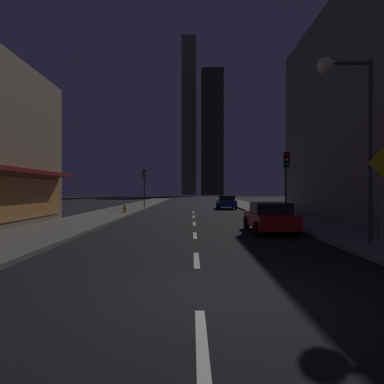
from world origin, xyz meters
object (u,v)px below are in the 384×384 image
(street_lamp_right, at_px, (346,105))
(pedestrian_crossing_sign, at_px, (381,191))
(car_parked_far, at_px, (225,202))
(traffic_light_near_right, at_px, (285,171))
(car_parked_near, at_px, (268,217))
(traffic_light_far_left, at_px, (143,180))
(fire_hydrant_far_left, at_px, (123,209))

(street_lamp_right, height_order, pedestrian_crossing_sign, street_lamp_right)
(car_parked_far, bearing_deg, traffic_light_near_right, -83.38)
(car_parked_near, relative_size, car_parked_far, 1.00)
(car_parked_near, bearing_deg, traffic_light_far_left, 113.08)
(fire_hydrant_far_left, height_order, street_lamp_right, street_lamp_right)
(pedestrian_crossing_sign, bearing_deg, street_lamp_right, 96.86)
(car_parked_near, bearing_deg, fire_hydrant_far_left, 127.25)
(traffic_light_far_left, height_order, pedestrian_crossing_sign, traffic_light_far_left)
(car_parked_near, bearing_deg, car_parked_far, 90.00)
(car_parked_near, height_order, pedestrian_crossing_sign, pedestrian_crossing_sign)
(car_parked_near, xyz_separation_m, street_lamp_right, (1.78, -4.14, 4.33))
(car_parked_near, height_order, traffic_light_far_left, traffic_light_far_left)
(car_parked_near, bearing_deg, traffic_light_near_right, 63.98)
(car_parked_near, height_order, car_parked_far, same)
(car_parked_near, xyz_separation_m, traffic_light_near_right, (1.90, 3.89, 2.45))
(traffic_light_far_left, bearing_deg, car_parked_far, -6.78)
(traffic_light_near_right, distance_m, pedestrian_crossing_sign, 9.94)
(pedestrian_crossing_sign, bearing_deg, car_parked_far, 94.36)
(car_parked_far, distance_m, traffic_light_far_left, 9.49)
(traffic_light_near_right, relative_size, street_lamp_right, 0.64)
(fire_hydrant_far_left, xyz_separation_m, pedestrian_crossing_sign, (11.50, -18.47, 1.56))
(traffic_light_far_left, bearing_deg, pedestrian_crossing_sign, -67.89)
(fire_hydrant_far_left, relative_size, traffic_light_near_right, 0.16)
(fire_hydrant_far_left, bearing_deg, traffic_light_near_right, -37.04)
(car_parked_near, xyz_separation_m, traffic_light_far_left, (-9.10, 21.36, 2.45))
(car_parked_near, height_order, fire_hydrant_far_left, car_parked_near)
(fire_hydrant_far_left, height_order, traffic_light_far_left, traffic_light_far_left)
(pedestrian_crossing_sign, bearing_deg, fire_hydrant_far_left, 121.91)
(traffic_light_near_right, distance_m, traffic_light_far_left, 20.64)
(traffic_light_near_right, distance_m, street_lamp_right, 8.25)
(street_lamp_right, relative_size, pedestrian_crossing_sign, 2.09)
(traffic_light_near_right, relative_size, pedestrian_crossing_sign, 1.33)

